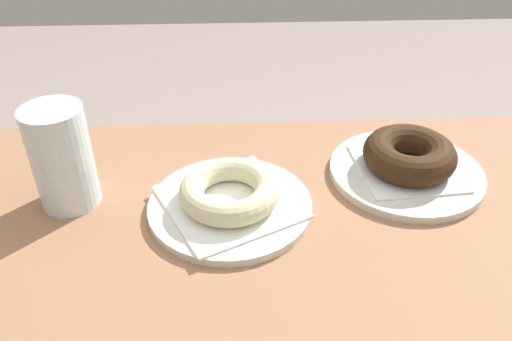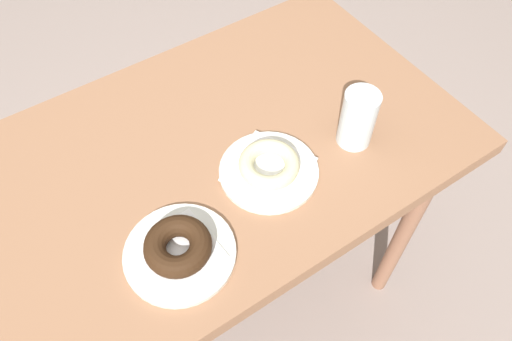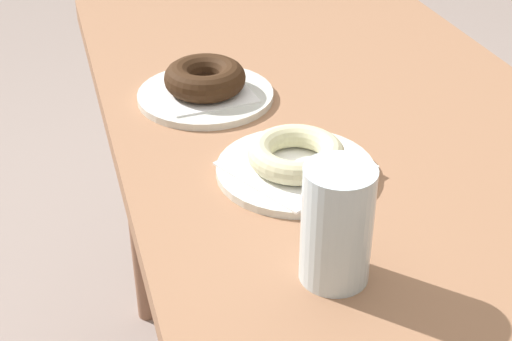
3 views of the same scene
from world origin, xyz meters
The scene contains 8 objects.
table centered at (0.00, 0.00, 0.68)m, with size 1.18×0.64×0.76m.
plate_sugar_ring centered at (-0.13, 0.11, 0.76)m, with size 0.20×0.20×0.01m, color silver.
napkin_sugar_ring centered at (-0.13, 0.11, 0.77)m, with size 0.14×0.14×0.00m, color white.
donut_sugar_ring centered at (-0.13, 0.11, 0.79)m, with size 0.12×0.12×0.03m, color beige.
plate_chocolate_ring centered at (0.10, 0.17, 0.76)m, with size 0.20×0.20×0.01m, color silver.
napkin_chocolate_ring centered at (0.10, 0.17, 0.77)m, with size 0.12×0.12×0.00m, color white.
donut_chocolate_ring centered at (0.10, 0.17, 0.79)m, with size 0.12×0.12×0.04m, color #331E10.
water_glass centered at (-0.32, 0.14, 0.82)m, with size 0.07×0.07×0.13m, color silver.
Camera 1 is at (-0.12, -0.37, 1.15)m, focal length 36.18 mm.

